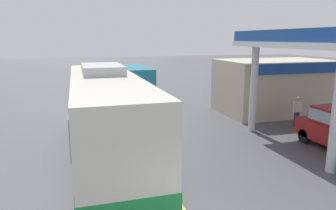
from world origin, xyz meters
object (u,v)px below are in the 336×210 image
coach_bus_main (106,117)px  minibus_opposing_lane (136,78)px  car_trailing_behind_bus (84,78)px  pedestrian_by_shop (297,110)px

coach_bus_main → minibus_opposing_lane: 14.18m
minibus_opposing_lane → car_trailing_behind_bus: minibus_opposing_lane is taller
minibus_opposing_lane → pedestrian_by_shop: size_ratio=3.69×
pedestrian_by_shop → car_trailing_behind_bus: (-10.71, 16.79, 0.08)m
minibus_opposing_lane → car_trailing_behind_bus: 6.42m
minibus_opposing_lane → pedestrian_by_shop: minibus_opposing_lane is taller
minibus_opposing_lane → pedestrian_by_shop: (6.66, -11.83, -0.54)m
coach_bus_main → pedestrian_by_shop: 10.61m
coach_bus_main → pedestrian_by_shop: (10.42, 1.84, -0.79)m
pedestrian_by_shop → car_trailing_behind_bus: bearing=122.5°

